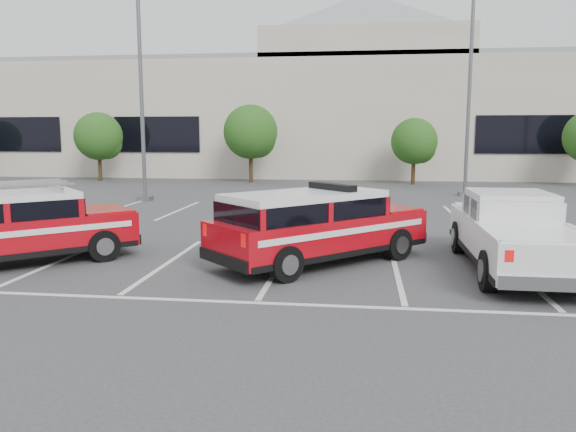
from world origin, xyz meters
name	(u,v)px	position (x,y,z in m)	size (l,w,h in m)	color
ground	(279,267)	(0.00, 0.00, 0.00)	(120.00, 120.00, 0.00)	#363638
stall_markings	(300,233)	(0.00, 4.50, 0.01)	(23.00, 15.00, 0.01)	silver
convention_building	(340,112)	(0.18, 31.86, 4.72)	(60.00, 16.99, 13.20)	beige
tree_left	(100,138)	(-14.91, 22.05, 2.77)	(3.07, 3.07, 4.42)	#3F2B19
tree_mid_left	(252,134)	(-4.91, 22.05, 3.04)	(3.37, 3.37, 4.85)	#3F2B19
tree_mid_right	(416,143)	(5.09, 22.05, 2.50)	(2.77, 2.77, 3.99)	#3F2B19
light_pole_left	(141,86)	(-8.00, 12.00, 5.19)	(0.90, 0.60, 10.24)	#59595E
light_pole_mid	(469,89)	(7.00, 16.00, 5.19)	(0.90, 0.60, 10.24)	#59595E
fire_chief_suv	(317,232)	(0.86, 0.47, 0.78)	(5.21, 5.19, 1.90)	#A20711
white_pickup	(513,240)	(5.31, 0.38, 0.70)	(2.02, 5.72, 1.75)	silver
ladder_suv	(20,232)	(-6.15, -0.47, 0.78)	(4.94, 4.77, 1.94)	#A20711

